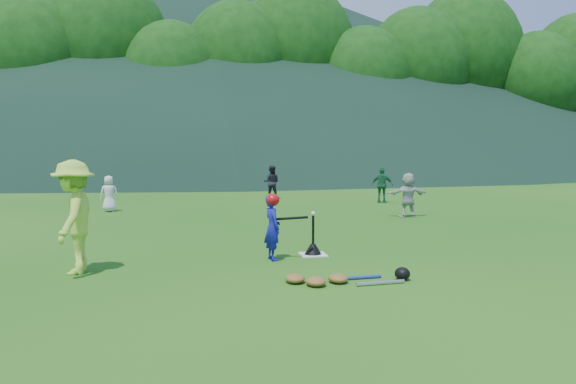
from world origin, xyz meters
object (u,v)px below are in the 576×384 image
at_px(fielder_b, 272,182).
at_px(equipment_pile, 338,278).
at_px(fielder_d, 408,195).
at_px(batting_tee, 313,248).
at_px(fielder_c, 382,185).
at_px(adult_coach, 74,217).
at_px(fielder_a, 109,194).
at_px(batter_child, 272,228).
at_px(home_plate, 313,255).

height_order(fielder_b, equipment_pile, fielder_b).
distance_m(fielder_d, batting_tee, 5.80).
bearing_deg(fielder_d, fielder_c, -99.64).
height_order(adult_coach, fielder_a, adult_coach).
bearing_deg(equipment_pile, fielder_c, 67.17).
bearing_deg(batter_child, home_plate, -81.73).
distance_m(home_plate, batting_tee, 0.12).
bearing_deg(home_plate, fielder_a, 121.45).
height_order(home_plate, adult_coach, adult_coach).
relative_size(fielder_b, equipment_pile, 0.65).
xyz_separation_m(fielder_b, fielder_d, (2.84, -5.47, 0.00)).
bearing_deg(fielder_a, equipment_pile, 106.29).
relative_size(fielder_a, fielder_b, 0.88).
relative_size(home_plate, fielder_c, 0.38).
xyz_separation_m(fielder_d, equipment_pile, (-3.68, -6.51, -0.53)).
height_order(home_plate, batter_child, batter_child).
bearing_deg(fielder_d, equipment_pile, 59.63).
xyz_separation_m(home_plate, batter_child, (-0.76, -0.28, 0.54)).
height_order(home_plate, fielder_c, fielder_c).
bearing_deg(home_plate, batting_tee, 0.00).
height_order(fielder_c, batting_tee, fielder_c).
xyz_separation_m(fielder_d, batting_tee, (-3.60, -4.53, -0.46)).
distance_m(fielder_b, equipment_pile, 12.01).
relative_size(fielder_b, batting_tee, 1.73).
bearing_deg(fielder_b, adult_coach, 85.15).
xyz_separation_m(batter_child, fielder_d, (4.36, 4.80, 0.04)).
bearing_deg(batting_tee, batter_child, -160.07).
relative_size(fielder_a, batting_tee, 1.53).
bearing_deg(adult_coach, fielder_d, 129.75).
bearing_deg(fielder_d, batting_tee, 50.62).
bearing_deg(fielder_d, batter_child, 46.87).
xyz_separation_m(home_plate, batting_tee, (0.00, 0.00, 0.12)).
xyz_separation_m(home_plate, adult_coach, (-3.84, -0.71, 0.85)).
relative_size(batter_child, fielder_a, 1.06).
height_order(fielder_c, fielder_d, fielder_d).
xyz_separation_m(fielder_a, fielder_d, (7.98, -2.64, 0.07)).
distance_m(home_plate, fielder_b, 10.04).
distance_m(fielder_a, batting_tee, 8.41).
height_order(batter_child, fielder_a, batter_child).
bearing_deg(fielder_c, equipment_pile, 86.12).
distance_m(home_plate, batter_child, 0.97).
distance_m(fielder_a, fielder_b, 5.86).
bearing_deg(batter_child, fielder_c, -42.17).
distance_m(fielder_b, batting_tee, 10.03).
bearing_deg(equipment_pile, batter_child, 111.84).
bearing_deg(adult_coach, equipment_pile, 75.98).
bearing_deg(adult_coach, home_plate, 105.09).
height_order(fielder_b, fielder_d, fielder_d).
bearing_deg(batter_child, batting_tee, -81.73).
height_order(fielder_b, batting_tee, fielder_b).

